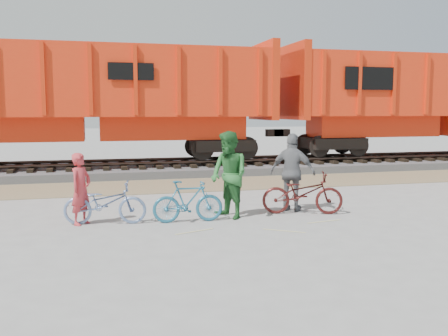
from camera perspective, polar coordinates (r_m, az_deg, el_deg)
The scene contains 12 objects.
ground at distance 11.31m, azimuth 0.85°, elevation -6.05°, with size 120.00×120.00×0.00m, color #9E9E99.
gravel_strip at distance 16.60m, azimuth -4.12°, elevation -1.95°, with size 120.00×3.00×0.02m, color #8E7E58.
ballast_bed at distance 20.00m, azimuth -5.90°, elevation -0.10°, with size 120.00×4.00×0.30m, color slate.
track at distance 19.97m, azimuth -5.91°, elevation 0.82°, with size 120.00×2.60×0.24m.
hopper_car_center at distance 19.66m, azimuth -14.95°, elevation 7.94°, with size 14.00×3.13×4.65m.
hopper_car_right at distance 24.62m, azimuth 22.92°, elevation 7.33°, with size 14.00×3.13×4.65m.
bicycle_blue at distance 11.21m, azimuth -13.44°, elevation -3.90°, with size 0.62×1.78×0.94m, color #6B85B3.
bicycle_teal at distance 11.11m, azimuth -4.15°, elevation -3.82°, with size 0.44×1.56×0.94m, color #256B8B.
bicycle_maroon at distance 12.10m, azimuth 8.95°, elevation -2.86°, with size 0.67×1.92×1.01m, color #461614.
person_solo at distance 11.26m, azimuth -16.04°, elevation -2.30°, with size 0.57×0.38×1.57m, color #C5353B.
person_man at distance 11.44m, azimuth 0.59°, elevation -0.80°, with size 0.98×0.76×2.01m, color #29682E.
person_woman at distance 12.37m, azimuth 7.83°, elevation -0.50°, with size 1.13×0.47×1.92m, color slate.
Camera 1 is at (-2.89, -10.65, 2.48)m, focal length 40.00 mm.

